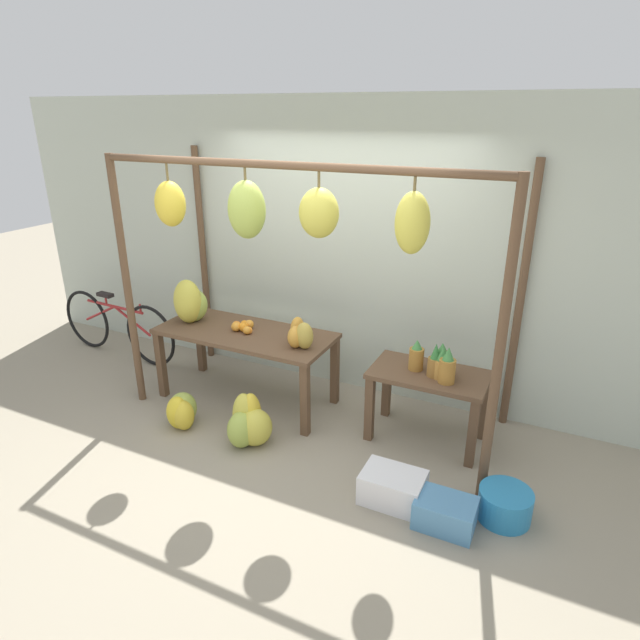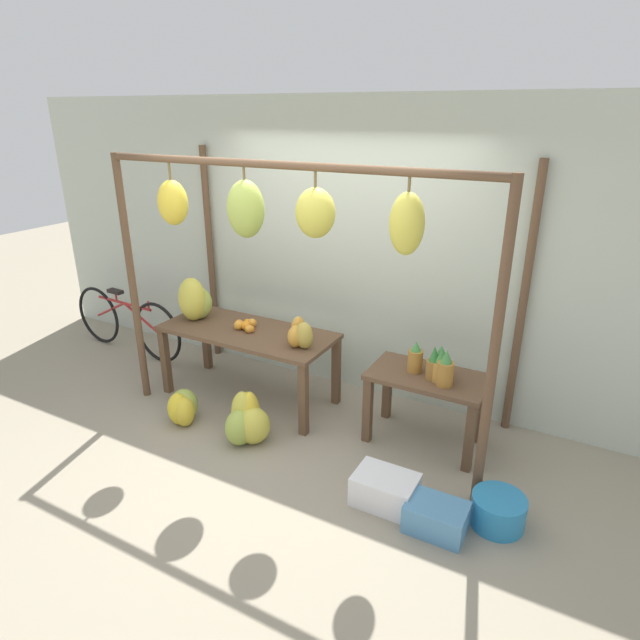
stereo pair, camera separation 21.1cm
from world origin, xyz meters
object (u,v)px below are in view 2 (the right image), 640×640
(papaya_pile, at_px, (300,334))
(blue_bucket, at_px, (498,511))
(orange_pile, at_px, (245,325))
(pineapple_cluster, at_px, (436,365))
(banana_pile_ground_right, at_px, (247,421))
(banana_pile_ground_left, at_px, (182,408))
(fruit_crate_purple, at_px, (436,517))
(banana_pile_on_table, at_px, (195,301))
(fruit_crate_white, at_px, (385,490))
(parked_bicycle, at_px, (127,322))

(papaya_pile, bearing_deg, blue_bucket, -16.49)
(orange_pile, relative_size, pineapple_cluster, 0.57)
(banana_pile_ground_right, bearing_deg, pineapple_cluster, 25.81)
(orange_pile, bearing_deg, banana_pile_ground_right, -55.25)
(orange_pile, xyz_separation_m, pineapple_cluster, (1.84, 0.05, -0.00))
(pineapple_cluster, bearing_deg, orange_pile, -178.58)
(banana_pile_ground_left, bearing_deg, papaya_pile, 34.62)
(papaya_pile, bearing_deg, orange_pile, 173.57)
(pineapple_cluster, relative_size, fruit_crate_purple, 1.03)
(pineapple_cluster, bearing_deg, blue_bucket, -44.10)
(orange_pile, height_order, papaya_pile, papaya_pile)
(banana_pile_on_table, relative_size, banana_pile_ground_left, 1.18)
(blue_bucket, height_order, papaya_pile, papaya_pile)
(fruit_crate_purple, bearing_deg, pineapple_cluster, 110.36)
(banana_pile_ground_left, relative_size, fruit_crate_white, 0.82)
(pineapple_cluster, relative_size, parked_bicycle, 0.24)
(banana_pile_on_table, distance_m, banana_pile_ground_right, 1.40)
(banana_pile_on_table, relative_size, orange_pile, 1.84)
(banana_pile_ground_right, xyz_separation_m, papaya_pile, (0.20, 0.56, 0.64))
(fruit_crate_white, xyz_separation_m, blue_bucket, (0.76, 0.17, -0.01))
(pineapple_cluster, xyz_separation_m, blue_bucket, (0.70, -0.68, -0.65))
(orange_pile, height_order, fruit_crate_white, orange_pile)
(fruit_crate_purple, bearing_deg, fruit_crate_white, 168.30)
(fruit_crate_white, xyz_separation_m, parked_bicycle, (-3.64, 1.00, 0.25))
(banana_pile_ground_right, bearing_deg, blue_bucket, -0.06)
(banana_pile_on_table, relative_size, papaya_pile, 1.45)
(orange_pile, xyz_separation_m, blue_bucket, (2.54, -0.63, -0.65))
(banana_pile_on_table, xyz_separation_m, blue_bucket, (3.12, -0.62, -0.80))
(fruit_crate_white, relative_size, blue_bucket, 1.21)
(orange_pile, bearing_deg, fruit_crate_white, -24.32)
(fruit_crate_white, height_order, blue_bucket, fruit_crate_white)
(papaya_pile, bearing_deg, banana_pile_ground_right, -110.12)
(fruit_crate_white, xyz_separation_m, fruit_crate_purple, (0.40, -0.08, -0.01))
(pineapple_cluster, bearing_deg, fruit_crate_purple, -69.64)
(blue_bucket, bearing_deg, parked_bicycle, 169.28)
(fruit_crate_white, relative_size, papaya_pile, 1.49)
(pineapple_cluster, height_order, fruit_crate_purple, pineapple_cluster)
(parked_bicycle, xyz_separation_m, papaya_pile, (2.50, -0.27, 0.46))
(banana_pile_on_table, distance_m, pineapple_cluster, 2.43)
(pineapple_cluster, distance_m, banana_pile_ground_right, 1.65)
(banana_pile_ground_left, bearing_deg, blue_bucket, 1.00)
(blue_bucket, xyz_separation_m, fruit_crate_purple, (-0.35, -0.25, -0.01))
(banana_pile_ground_right, height_order, blue_bucket, banana_pile_ground_right)
(fruit_crate_white, xyz_separation_m, papaya_pile, (-1.14, 0.73, 0.72))
(pineapple_cluster, height_order, blue_bucket, pineapple_cluster)
(parked_bicycle, bearing_deg, fruit_crate_white, -15.41)
(orange_pile, xyz_separation_m, papaya_pile, (0.64, -0.07, 0.07))
(orange_pile, height_order, pineapple_cluster, pineapple_cluster)
(pineapple_cluster, bearing_deg, banana_pile_on_table, -178.72)
(pineapple_cluster, xyz_separation_m, papaya_pile, (-1.19, -0.12, 0.08))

